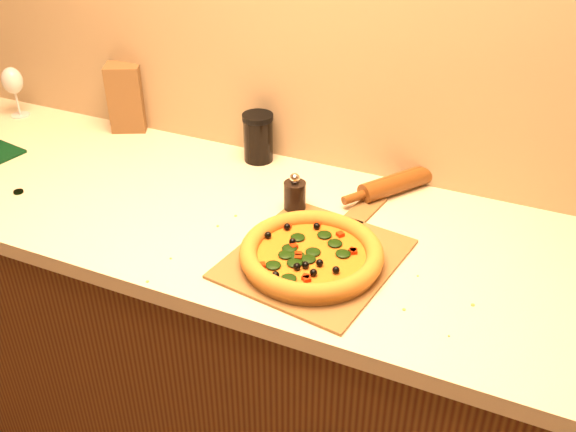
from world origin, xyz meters
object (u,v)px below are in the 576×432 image
(pepper_grinder, at_px, (295,195))
(wine_glass, at_px, (13,82))
(pizza_peel, at_px, (318,255))
(pizza, at_px, (311,254))
(rolling_pin, at_px, (403,181))
(dark_jar, at_px, (258,137))

(pepper_grinder, bearing_deg, wine_glass, 171.06)
(pizza_peel, relative_size, pizza, 1.67)
(pizza_peel, xyz_separation_m, rolling_pin, (0.09, 0.37, 0.02))
(pizza_peel, height_order, pepper_grinder, pepper_grinder)
(pizza, bearing_deg, dark_jar, 129.35)
(pizza, distance_m, rolling_pin, 0.41)
(pizza, height_order, rolling_pin, same)
(wine_glass, bearing_deg, dark_jar, 2.83)
(wine_glass, height_order, dark_jar, wine_glass)
(rolling_pin, relative_size, wine_glass, 2.03)
(dark_jar, bearing_deg, wine_glass, -177.17)
(rolling_pin, distance_m, dark_jar, 0.42)
(pepper_grinder, distance_m, wine_glass, 1.07)
(pepper_grinder, height_order, wine_glass, wine_glass)
(pizza, bearing_deg, pepper_grinder, 122.89)
(pizza_peel, distance_m, rolling_pin, 0.38)
(pepper_grinder, bearing_deg, pizza_peel, -51.23)
(rolling_pin, bearing_deg, pizza, -103.06)
(pizza, relative_size, wine_glass, 1.94)
(dark_jar, bearing_deg, pizza, -50.65)
(pepper_grinder, bearing_deg, rolling_pin, 43.81)
(pizza_peel, relative_size, pepper_grinder, 5.09)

